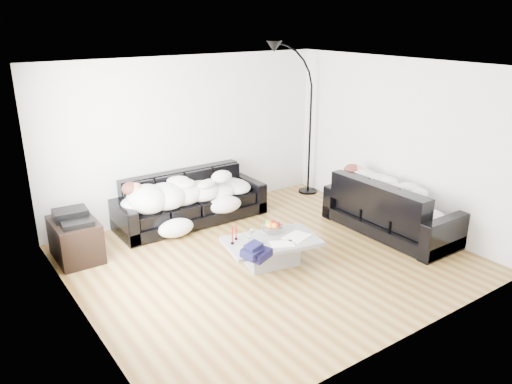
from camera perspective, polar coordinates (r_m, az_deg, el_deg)
ground at (r=6.96m, az=1.43°, el=-7.68°), size 5.00×5.00×0.00m
wall_back at (r=8.32m, az=-7.76°, el=6.29°), size 5.00×0.02×2.60m
wall_left at (r=5.45m, az=-20.18°, el=-1.94°), size 0.02×4.50×2.60m
wall_right at (r=8.15m, az=15.88°, el=5.44°), size 0.02×4.50×2.60m
ceiling at (r=6.22m, az=1.63°, el=14.15°), size 5.00×5.00×0.00m
sofa_back at (r=8.09m, az=-7.44°, el=-0.77°), size 2.43×0.84×0.80m
sofa_right at (r=7.89m, az=15.19°, el=-1.63°), size 0.90×2.10×0.85m
sleeper_back at (r=7.97m, az=-7.35°, el=0.67°), size 2.06×0.71×0.41m
sleeper_right at (r=7.82m, az=15.33°, el=-0.16°), size 0.76×1.80×0.44m
teal_cushion at (r=8.15m, az=11.66°, el=1.55°), size 0.42×0.38×0.20m
coffee_table at (r=6.75m, az=1.79°, el=-6.86°), size 1.36×0.96×0.36m
fruit_bowl at (r=6.88m, az=1.89°, el=-3.92°), size 0.34×0.34×0.17m
wine_glass_a at (r=6.61m, az=-0.47°, el=-4.85°), size 0.08×0.08×0.18m
wine_glass_b at (r=6.45m, az=-0.80°, el=-5.57°), size 0.09×0.09×0.17m
wine_glass_c at (r=6.55m, az=0.90°, el=-5.21°), size 0.07×0.07×0.16m
candle_left at (r=6.51m, az=-2.74°, el=-4.95°), size 0.05×0.05×0.25m
candle_right at (r=6.64m, az=-2.30°, el=-4.58°), size 0.05×0.05×0.22m
newspaper_a at (r=6.77m, az=4.66°, el=-5.08°), size 0.42×0.37×0.01m
newspaper_b at (r=6.55m, az=2.99°, el=-5.92°), size 0.37×0.33×0.01m
navy_jacket at (r=6.12m, az=-0.32°, el=-6.24°), size 0.37×0.32×0.16m
shoes at (r=7.38m, az=2.72°, el=-5.56°), size 0.56×0.47×0.11m
av_cabinet at (r=7.30m, az=-19.93°, el=-5.13°), size 0.57×0.82×0.56m
stereo at (r=7.17m, az=-20.24°, el=-2.62°), size 0.47×0.37×0.13m
floor_lamp at (r=9.24m, az=6.20°, el=7.20°), size 0.96×0.65×2.45m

